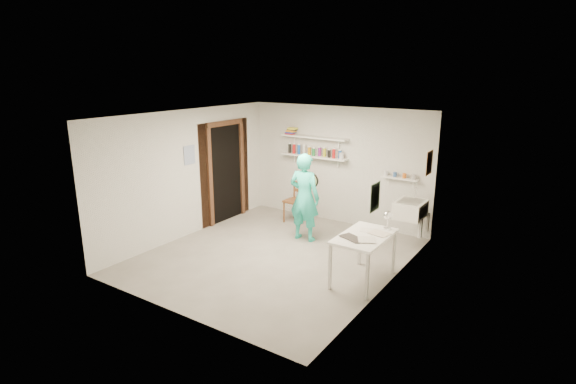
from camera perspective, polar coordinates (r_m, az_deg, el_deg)
The scene contains 27 objects.
floor at distance 7.81m, azimuth -1.64°, elevation -8.18°, with size 4.00×4.50×0.02m, color slate.
ceiling at distance 7.19m, azimuth -1.78°, elevation 9.79°, with size 4.00×4.50×0.02m, color silver.
wall_back at distance 9.30m, azimuth 6.35°, elevation 3.42°, with size 4.00×0.02×2.40m, color silver.
wall_front at distance 5.80m, azimuth -14.72°, elevation -4.37°, with size 4.00×0.02×2.40m, color silver.
wall_left at distance 8.69m, azimuth -12.61°, elevation 2.31°, with size 0.02×4.50×2.40m, color silver.
wall_right at distance 6.51m, azimuth 12.93°, elevation -2.08°, with size 0.02×4.50×2.40m, color silver.
doorway_recess at distance 9.46m, azimuth -7.91°, elevation 2.33°, with size 0.02×0.90×2.00m, color black.
corridor_box at distance 9.92m, azimuth -11.01°, elevation 3.10°, with size 1.40×1.50×2.10m, color brown.
door_lintel at distance 9.27m, azimuth -8.05°, elevation 8.65°, with size 0.06×1.05×0.10m, color brown.
door_jamb_near at distance 9.09m, azimuth -9.89°, elevation 1.72°, with size 0.06×0.10×2.00m, color brown.
door_jamb_far at distance 9.82m, azimuth -5.90°, elevation 2.88°, with size 0.06×0.10×2.00m, color brown.
shelf_lower at distance 9.39m, azimuth 3.30°, elevation 4.54°, with size 1.50×0.22×0.03m, color white.
shelf_upper at distance 9.32m, azimuth 3.33°, elevation 6.96°, with size 1.50×0.22×0.03m, color white.
ledge_shelf at distance 8.72m, azimuth 13.97°, elevation 1.71°, with size 0.70×0.14×0.03m, color white.
poster_left at distance 8.64m, azimuth -12.41°, elevation 4.61°, with size 0.01×0.28×0.36m, color #334C7F.
poster_right_a at distance 8.09m, azimuth 17.51°, elevation 3.55°, with size 0.01×0.34×0.42m, color #995933.
poster_right_b at distance 5.94m, azimuth 11.01°, elevation -0.63°, with size 0.01×0.30×0.38m, color #3F724C.
belfast_sink at distance 8.27m, azimuth 15.27°, elevation -2.12°, with size 0.48×0.60×0.30m, color white.
man at distance 8.28m, azimuth 2.10°, elevation -0.68°, with size 0.60×0.39×1.65m, color #2AD6BC.
wall_clock at distance 8.38m, azimuth 2.95°, elevation 1.46°, with size 0.30×0.30×0.04m, color beige.
wooden_chair at distance 9.33m, azimuth 1.03°, elevation -1.16°, with size 0.43×0.41×0.92m, color brown.
work_table at distance 6.90m, azimuth 9.54°, elevation -8.27°, with size 0.66×1.10×0.73m, color white.
desk_lamp at distance 7.01m, azimuth 12.58°, elevation -2.92°, with size 0.14×0.14×0.14m, color white.
spray_cans at distance 9.37m, azimuth 3.31°, elevation 5.14°, with size 1.34×0.06×0.17m.
book_stack at distance 9.60m, azimuth 0.43°, elevation 7.74°, with size 0.26×0.14×0.14m.
ledge_pots at distance 8.70m, azimuth 13.99°, elevation 2.10°, with size 0.48×0.07×0.09m.
papers at distance 6.76m, azimuth 9.68°, elevation -5.35°, with size 0.30×0.22×0.02m.
Camera 1 is at (4.14, -5.85, 3.10)m, focal length 28.00 mm.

